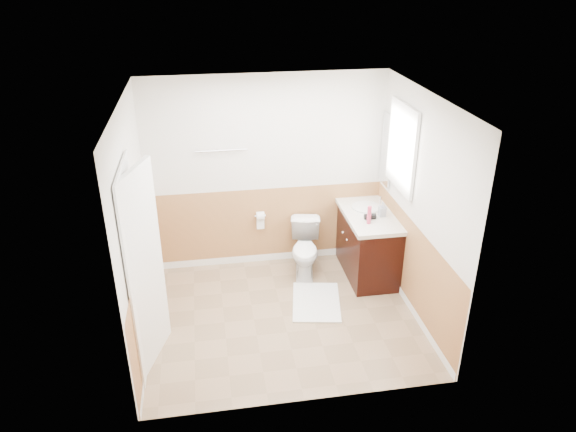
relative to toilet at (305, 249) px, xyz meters
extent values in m
plane|color=#8C7051|center=(-0.43, -0.91, -0.34)|extent=(3.00, 3.00, 0.00)
plane|color=white|center=(-0.43, -0.91, 2.16)|extent=(3.00, 3.00, 0.00)
plane|color=silver|center=(-0.43, 0.39, 0.91)|extent=(3.00, 0.00, 3.00)
plane|color=silver|center=(-0.43, -2.21, 0.91)|extent=(3.00, 0.00, 3.00)
plane|color=silver|center=(-1.93, -0.91, 0.91)|extent=(0.00, 3.00, 3.00)
plane|color=silver|center=(1.07, -0.91, 0.91)|extent=(0.00, 3.00, 3.00)
plane|color=tan|center=(-0.43, 0.38, 0.16)|extent=(3.00, 0.00, 3.00)
plane|color=tan|center=(-0.43, -2.19, 0.16)|extent=(3.00, 0.00, 3.00)
plane|color=tan|center=(-1.92, -0.91, 0.16)|extent=(0.00, 2.60, 2.60)
plane|color=tan|center=(1.06, -0.91, 0.16)|extent=(0.00, 2.60, 2.60)
imported|color=white|center=(0.00, 0.00, 0.00)|extent=(0.49, 0.72, 0.68)
cube|color=white|center=(0.00, -0.70, -0.33)|extent=(0.69, 0.89, 0.02)
cube|color=black|center=(0.78, -0.12, 0.06)|extent=(0.55, 1.10, 0.80)
sphere|color=silver|center=(0.48, -0.22, 0.21)|extent=(0.03, 0.03, 0.03)
sphere|color=white|center=(0.48, -0.02, 0.21)|extent=(0.03, 0.03, 0.03)
cube|color=silver|center=(0.77, -0.12, 0.49)|extent=(0.60, 1.15, 0.05)
cylinder|color=silver|center=(0.78, 0.03, 0.52)|extent=(0.36, 0.36, 0.02)
cylinder|color=silver|center=(0.96, 0.03, 0.58)|extent=(0.02, 0.02, 0.14)
cylinder|color=#D13659|center=(0.68, -0.40, 0.62)|extent=(0.05, 0.05, 0.22)
imported|color=#8F95A1|center=(0.90, -0.23, 0.60)|extent=(0.09, 0.09, 0.18)
cylinder|color=black|center=(0.73, -0.29, 0.55)|extent=(0.14, 0.07, 0.07)
cylinder|color=black|center=(0.70, -0.25, 0.52)|extent=(0.03, 0.03, 0.07)
cube|color=silver|center=(1.04, 0.19, 1.21)|extent=(0.02, 0.35, 0.90)
cube|color=white|center=(1.04, -0.32, 1.41)|extent=(0.04, 0.80, 1.00)
cube|color=white|center=(1.05, -0.32, 1.41)|extent=(0.01, 0.70, 0.90)
cube|color=white|center=(-1.83, -1.36, 0.68)|extent=(0.29, 0.78, 2.04)
cube|color=white|center=(-1.91, -1.36, 0.69)|extent=(0.02, 0.92, 2.10)
sphere|color=silver|center=(-1.77, -1.03, 0.61)|extent=(0.06, 0.06, 0.06)
cylinder|color=silver|center=(-0.98, 0.34, 1.26)|extent=(0.62, 0.02, 0.02)
cylinder|color=silver|center=(-0.53, 0.32, 0.36)|extent=(0.14, 0.02, 0.02)
cylinder|color=white|center=(-0.53, 0.32, 0.36)|extent=(0.10, 0.11, 0.11)
cube|color=white|center=(-0.53, 0.32, 0.25)|extent=(0.10, 0.01, 0.16)
camera|label=1|loc=(-1.19, -5.83, 3.35)|focal=33.32mm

